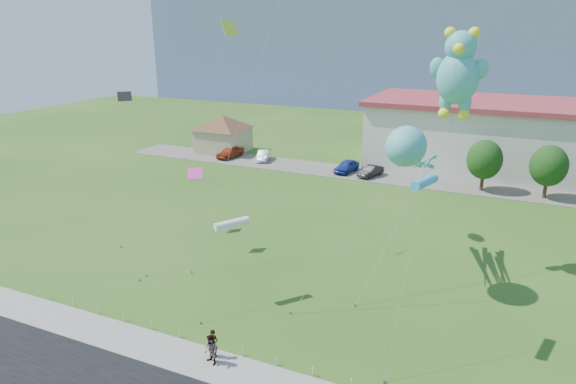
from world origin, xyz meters
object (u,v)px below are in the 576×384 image
at_px(pedestrian_left, 213,344).
at_px(octopus_kite, 409,153).
at_px(pavilion, 223,130).
at_px(pedestrian_right, 211,350).
at_px(parked_car_black, 371,171).
at_px(parked_car_silver, 263,155).
at_px(parked_car_red, 230,152).
at_px(parked_car_blue, 347,166).
at_px(teddy_bear_kite, 458,71).

xyz_separation_m(pedestrian_left, octopus_kite, (6.89, 12.88, 8.01)).
bearing_deg(octopus_kite, pavilion, 138.34).
xyz_separation_m(pedestrian_right, parked_car_black, (-2.05, 37.01, -0.24)).
relative_size(pavilion, octopus_kite, 0.75).
distance_m(pavilion, parked_car_silver, 7.94).
distance_m(pavilion, parked_car_red, 4.36).
bearing_deg(parked_car_silver, pavilion, 144.96).
xyz_separation_m(pavilion, parked_car_red, (2.65, -2.67, -2.21)).
bearing_deg(parked_car_red, parked_car_black, 4.27).
bearing_deg(parked_car_red, pedestrian_left, -53.37).
xyz_separation_m(pedestrian_left, parked_car_blue, (-4.92, 37.05, -0.11)).
distance_m(parked_car_silver, teddy_bear_kite, 35.62).
bearing_deg(pavilion, pedestrian_right, -59.50).
bearing_deg(pedestrian_right, parked_car_blue, 122.40).
distance_m(parked_car_blue, teddy_bear_kite, 27.84).
bearing_deg(octopus_kite, pedestrian_right, -116.43).
bearing_deg(parked_car_black, parked_car_red, -164.51).
height_order(parked_car_red, octopus_kite, octopus_kite).
bearing_deg(parked_car_silver, pedestrian_right, -84.93).
bearing_deg(parked_car_black, pedestrian_left, -68.66).
relative_size(parked_car_silver, parked_car_black, 1.03).
height_order(pedestrian_right, parked_car_blue, pedestrian_right).
distance_m(parked_car_silver, parked_car_black, 14.72).
bearing_deg(pedestrian_left, pavilion, 113.14).
height_order(parked_car_black, teddy_bear_kite, teddy_bear_kite).
distance_m(parked_car_black, octopus_kite, 26.46).
distance_m(pedestrian_right, parked_car_silver, 41.96).
height_order(pedestrian_left, pedestrian_right, pedestrian_right).
relative_size(parked_car_red, parked_car_black, 1.19).
height_order(parked_car_silver, parked_car_blue, parked_car_blue).
bearing_deg(pedestrian_left, parked_car_red, 111.91).
xyz_separation_m(parked_car_black, octopus_kite, (8.72, -23.59, 8.22)).
bearing_deg(parked_car_blue, octopus_kite, -54.50).
bearing_deg(parked_car_blue, parked_car_silver, -175.04).
relative_size(parked_car_red, teddy_bear_kite, 0.27).
distance_m(parked_car_blue, octopus_kite, 28.10).
bearing_deg(pedestrian_right, pavilion, 145.11).
bearing_deg(octopus_kite, parked_car_blue, 116.05).
xyz_separation_m(pedestrian_left, parked_car_red, (-21.09, 37.47, -0.07)).
relative_size(pedestrian_right, parked_car_blue, 0.39).
bearing_deg(pedestrian_right, pedestrian_left, 136.70).
bearing_deg(pedestrian_right, octopus_kite, 88.18).
bearing_deg(pedestrian_left, teddy_bear_kite, 54.34).
distance_m(parked_car_red, teddy_bear_kite, 38.75).
bearing_deg(parked_car_red, octopus_kite, -34.05).
xyz_separation_m(parked_car_red, parked_car_black, (19.27, -1.01, -0.14)).
bearing_deg(parked_car_silver, teddy_bear_kite, -58.25).
bearing_deg(pavilion, pedestrian_left, -59.40).
bearing_deg(pedestrian_left, parked_car_silver, 105.99).
xyz_separation_m(parked_car_silver, octopus_kite, (23.36, -25.08, 8.20)).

